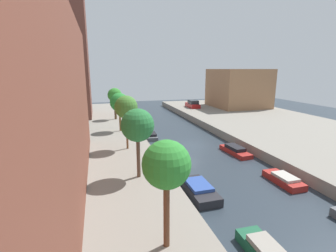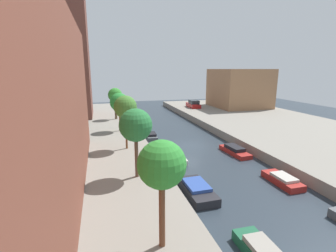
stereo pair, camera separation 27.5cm
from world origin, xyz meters
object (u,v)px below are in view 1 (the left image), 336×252
Objects in this scene: street_tree_1 at (138,126)px; street_tree_3 at (119,103)px; low_block_right at (238,88)px; parked_car at (193,104)px; apartment_tower_far at (54,53)px; street_tree_0 at (166,166)px; moored_boat_left_2 at (177,157)px; moored_boat_right_1 at (284,179)px; moored_boat_right_2 at (235,150)px; street_tree_2 at (126,107)px; moored_boat_left_3 at (151,136)px; moored_boat_left_1 at (199,190)px; street_tree_4 at (115,96)px.

street_tree_3 is at bearing 90.00° from street_tree_1.
low_block_right is 10.00m from parked_car.
street_tree_0 is at bearing -75.73° from apartment_tower_far.
low_block_right is 38.31m from street_tree_1.
parked_car is at bearing 65.35° from moored_boat_left_2.
moored_boat_right_1 is 0.80× the size of moored_boat_right_2.
street_tree_2 reaches higher than moored_boat_right_2.
low_block_right is at bearing 35.54° from moored_boat_left_3.
parked_car is (24.62, 3.72, -9.45)m from apartment_tower_far.
low_block_right is 1.99× the size of street_tree_2.
street_tree_0 is 1.21× the size of moored_boat_left_1.
moored_boat_left_1 is (3.90, -24.08, -4.30)m from street_tree_4.
moored_boat_left_1 is 15.22m from moored_boat_left_3.
apartment_tower_far is 26.63m from parked_car.
moored_boat_right_2 is (-5.03, -24.97, -1.29)m from parked_car.
street_tree_0 is 1.43× the size of moored_boat_right_1.
apartment_tower_far is 5.94× the size of moored_boat_right_1.
street_tree_2 is at bearing 158.52° from moored_boat_left_2.
apartment_tower_far is 4.21× the size of street_tree_3.
street_tree_3 is 1.39× the size of moored_boat_left_2.
street_tree_0 reaches higher than moored_boat_right_1.
street_tree_4 reaches higher than moored_boat_left_1.
street_tree_0 is 1.10× the size of parked_car.
street_tree_2 is at bearing 140.81° from moored_boat_right_1.
street_tree_2 is at bearing -90.00° from street_tree_3.
low_block_right is 37.70m from moored_boat_left_1.
low_block_right is at bearing 29.63° from street_tree_3.
moored_boat_right_1 is at bearing -115.16° from low_block_right.
moored_boat_left_1 is (3.90, -1.97, -4.44)m from street_tree_1.
street_tree_1 is at bearing 90.00° from street_tree_0.
moored_boat_left_3 is (-0.75, 8.22, 0.01)m from moored_boat_left_2.
street_tree_3 reaches higher than moored_boat_left_3.
parked_car is at bearing 44.64° from street_tree_3.
street_tree_2 is at bearing 171.10° from moored_boat_right_2.
street_tree_3 is 1.08× the size of parked_car.
moored_boat_right_2 is (0.06, 7.19, 0.02)m from moored_boat_right_1.
low_block_right is 26.23m from street_tree_4.
moored_boat_left_3 is at bearing 114.96° from moored_boat_right_1.
moored_boat_right_2 is at bearing 44.90° from moored_boat_left_1.
low_block_right is at bearing 48.60° from moored_boat_left_2.
moored_boat_left_1 is at bearing -89.53° from moored_boat_left_3.
apartment_tower_far reaches higher than moored_boat_left_2.
moored_boat_left_2 is at bearing -58.36° from apartment_tower_far.
moored_boat_left_2 is 9.58m from moored_boat_right_1.
street_tree_3 is (8.61, -12.09, -6.47)m from apartment_tower_far.
street_tree_3 is at bearing 165.21° from moored_boat_left_3.
street_tree_3 is at bearing -135.36° from parked_car.
moored_boat_left_3 is (-12.23, -16.81, -1.32)m from parked_car.
street_tree_4 is (8.61, -4.23, -6.40)m from apartment_tower_far.
street_tree_2 is 6.83m from moored_boat_left_2.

